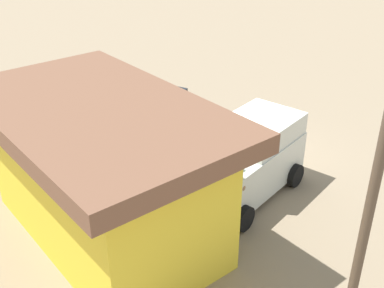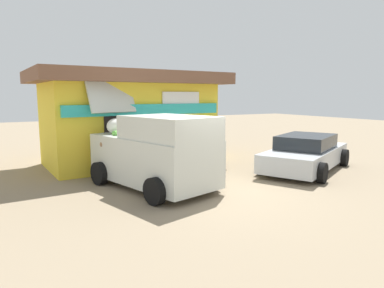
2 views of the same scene
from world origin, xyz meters
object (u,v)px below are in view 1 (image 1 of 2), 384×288
Objects in this scene: delivery_van at (245,160)px; unloaded_banana_pile at (172,238)px; vendor_standing at (193,165)px; paint_bucket at (143,159)px; parked_sedan at (151,107)px; customer_bending at (232,194)px; storefront_bar at (103,169)px.

delivery_van is 4.96× the size of unloaded_banana_pile.
vendor_standing reaches higher than paint_bucket.
unloaded_banana_pile is (-6.19, 3.28, -0.36)m from parked_sedan.
delivery_van is at bearing -55.50° from customer_bending.
vendor_standing is 1.33× the size of customer_bending.
parked_sedan is at bearing -19.02° from vendor_standing.
customer_bending reaches higher than unloaded_banana_pile.
customer_bending is (-1.44, -0.15, -0.19)m from vendor_standing.
storefront_bar is at bearing 62.78° from customer_bending.
vendor_standing is at bearing 5.89° from customer_bending.
delivery_van reaches higher than paint_bucket.
paint_bucket is (3.72, -1.44, -0.04)m from unloaded_banana_pile.
delivery_van is 2.65× the size of vendor_standing.
storefront_bar reaches higher than customer_bending.
storefront_bar is 2.31m from unloaded_banana_pile.
storefront_bar is 2.73m from vendor_standing.
unloaded_banana_pile is 3.99m from paint_bucket.
vendor_standing is 2.29m from unloaded_banana_pile.
customer_bending is 3.81m from paint_bucket.
parked_sedan is 5.33× the size of unloaded_banana_pile.
vendor_standing is at bearing -49.31° from unloaded_banana_pile.
paint_bucket is at bearing 143.29° from parked_sedan.
unloaded_banana_pile is at bearing 152.03° from parked_sedan.
parked_sedan reaches higher than unloaded_banana_pile.
vendor_standing is at bearing 62.75° from delivery_van.
vendor_standing is at bearing 160.98° from parked_sedan.
storefront_bar is at bearing 90.48° from vendor_standing.
parked_sedan is (5.44, -0.37, -0.43)m from delivery_van.
vendor_standing is at bearing -175.18° from paint_bucket.
storefront_bar is at bearing 134.04° from paint_bucket.
storefront_bar is at bearing 34.86° from unloaded_banana_pile.
parked_sedan is 7.01m from unloaded_banana_pile.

